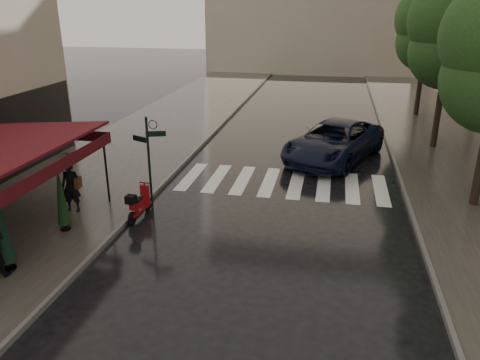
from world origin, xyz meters
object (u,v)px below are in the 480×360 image
(scooter, at_px, (139,205))
(parked_car, at_px, (334,141))
(parasol_back, at_px, (61,195))
(pedestrian_with_umbrella, at_px, (68,163))

(scooter, bearing_deg, parked_car, 53.97)
(parked_car, height_order, parasol_back, parasol_back)
(scooter, relative_size, parasol_back, 0.75)
(pedestrian_with_umbrella, relative_size, parasol_back, 1.19)
(pedestrian_with_umbrella, height_order, parasol_back, pedestrian_with_umbrella)
(parked_car, relative_size, parasol_back, 2.91)
(pedestrian_with_umbrella, xyz_separation_m, scooter, (2.23, 0.13, -1.29))
(parasol_back, bearing_deg, pedestrian_with_umbrella, 109.28)
(parasol_back, bearing_deg, parked_car, 48.48)
(pedestrian_with_umbrella, height_order, parked_car, pedestrian_with_umbrella)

